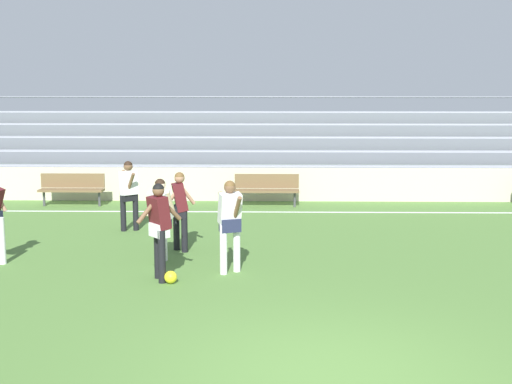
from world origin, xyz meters
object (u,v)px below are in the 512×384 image
object	(u,v)px
bench_centre_sideline	(72,186)
soccer_ball	(171,277)
player_white_on_ball	(129,190)
bleacher_stand	(305,148)
player_dark_dropping_back	(159,223)
player_white_overlapping	(230,218)
bench_near_wall_gap	(267,187)
player_dark_challenging	(180,205)
player_white_deep_cover	(161,213)

from	to	relation	value
bench_centre_sideline	soccer_ball	xyz separation A→B (m)	(3.86, -7.57, -0.44)
player_white_on_ball	soccer_ball	bearing A→B (deg)	-69.79
bleacher_stand	soccer_ball	size ratio (longest dim) A/B	123.95
player_dark_dropping_back	player_white_overlapping	size ratio (longest dim) A/B	1.01
soccer_ball	player_white_on_ball	bearing A→B (deg)	110.21
player_white_on_ball	bench_centre_sideline	bearing A→B (deg)	124.77
bench_near_wall_gap	player_dark_challenging	xyz separation A→B (m)	(-1.74, -5.25, 0.42)
soccer_ball	player_dark_challenging	bearing A→B (deg)	93.17
player_dark_challenging	bench_near_wall_gap	bearing A→B (deg)	71.68
bench_centre_sideline	bench_near_wall_gap	bearing A→B (deg)	0.00
player_dark_dropping_back	player_white_overlapping	bearing A→B (deg)	23.31
player_white_deep_cover	soccer_ball	bearing A→B (deg)	-74.95
bleacher_stand	player_white_on_ball	xyz separation A→B (m)	(-4.44, -7.24, -0.32)
bench_centre_sideline	player_dark_challenging	distance (m)	6.45
bleacher_stand	bench_centre_sideline	bearing A→B (deg)	-149.67
bench_near_wall_gap	bench_centre_sideline	distance (m)	5.47
bench_centre_sideline	player_white_on_ball	world-z (taller)	player_white_on_ball
player_dark_dropping_back	player_dark_challenging	xyz separation A→B (m)	(0.08, 2.14, -0.06)
bleacher_stand	soccer_ball	world-z (taller)	bleacher_stand
player_dark_dropping_back	player_white_deep_cover	xyz separation A→B (m)	(-0.17, 1.21, -0.06)
bench_centre_sideline	player_white_overlapping	xyz separation A→B (m)	(4.85, -6.88, 0.46)
player_dark_dropping_back	soccer_ball	world-z (taller)	player_dark_dropping_back
bench_near_wall_gap	player_white_deep_cover	distance (m)	6.50
player_white_deep_cover	player_dark_dropping_back	bearing A→B (deg)	-82.16
bench_near_wall_gap	player_white_overlapping	xyz separation A→B (m)	(-0.63, -6.88, 0.46)
bench_centre_sideline	player_dark_dropping_back	size ratio (longest dim) A/B	1.05
bleacher_stand	player_dark_challenging	bearing A→B (deg)	-108.07
player_dark_dropping_back	player_white_on_ball	xyz separation A→B (m)	(-1.36, 4.09, -0.05)
player_white_on_ball	player_dark_challenging	bearing A→B (deg)	-53.44
bench_near_wall_gap	bleacher_stand	bearing A→B (deg)	72.27
player_white_on_ball	soccer_ball	xyz separation A→B (m)	(1.57, -4.27, -0.86)
player_white_overlapping	player_dark_dropping_back	bearing A→B (deg)	-156.69
bench_centre_sideline	player_white_deep_cover	size ratio (longest dim) A/B	1.11
soccer_ball	player_white_deep_cover	bearing A→B (deg)	105.05
player_dark_dropping_back	player_white_overlapping	distance (m)	1.30
bench_near_wall_gap	player_dark_challenging	distance (m)	5.54
bench_centre_sideline	player_white_deep_cover	xyz separation A→B (m)	(3.49, -6.18, 0.42)
bench_near_wall_gap	player_dark_challenging	world-z (taller)	player_dark_challenging
player_dark_dropping_back	player_dark_challenging	world-z (taller)	player_dark_dropping_back
player_dark_challenging	soccer_ball	distance (m)	2.48
bench_near_wall_gap	bench_centre_sideline	world-z (taller)	same
player_dark_dropping_back	player_white_deep_cover	distance (m)	1.22
player_white_on_ball	player_white_deep_cover	distance (m)	3.12
player_dark_dropping_back	player_white_deep_cover	world-z (taller)	player_dark_dropping_back
player_white_on_ball	player_dark_challenging	distance (m)	2.42
bleacher_stand	player_dark_dropping_back	distance (m)	11.74
bench_centre_sideline	player_dark_challenging	bearing A→B (deg)	-54.55
player_white_overlapping	soccer_ball	world-z (taller)	player_white_overlapping
player_white_overlapping	soccer_ball	xyz separation A→B (m)	(-0.98, -0.69, -0.90)
player_dark_dropping_back	player_dark_challenging	size ratio (longest dim) A/B	1.05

